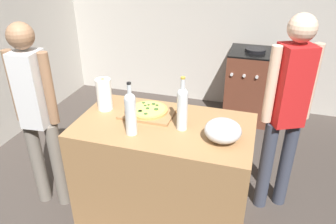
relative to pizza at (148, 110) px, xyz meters
The scene contains 12 objects.
ground_plane 1.18m from the pizza, 84.39° to the left, with size 4.66×3.67×0.02m, color #3F3833.
kitchen_wall_rear 2.32m from the pizza, 88.27° to the left, with size 4.66×0.10×2.60m, color #BCB7AD.
counter 0.53m from the pizza, 37.09° to the right, with size 1.29×0.73×0.91m, color #9E7247.
cutting_board 0.02m from the pizza, 65.93° to the right, with size 0.40×0.32×0.02m, color #9E7247.
pizza is the anchor object (origin of this frame).
mixing_bowl 0.64m from the pizza, 20.14° to the right, with size 0.25×0.25×0.15m.
paper_towel_roll 0.37m from the pizza, behind, with size 0.12×0.12×0.26m.
wine_bottle_amber 0.37m from the pizza, 25.92° to the right, with size 0.08×0.08×0.39m.
wine_bottle_dark 0.34m from the pizza, 91.95° to the right, with size 0.08×0.08×0.38m.
stove 2.06m from the pizza, 69.88° to the left, with size 0.58×0.60×0.95m.
person_in_stripes 0.88m from the pizza, 165.39° to the right, with size 0.36×0.22×1.60m.
person_in_red 1.06m from the pizza, 16.38° to the left, with size 0.36×0.28×1.67m.
Camera 1 is at (0.71, -1.23, 2.08)m, focal length 34.34 mm.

